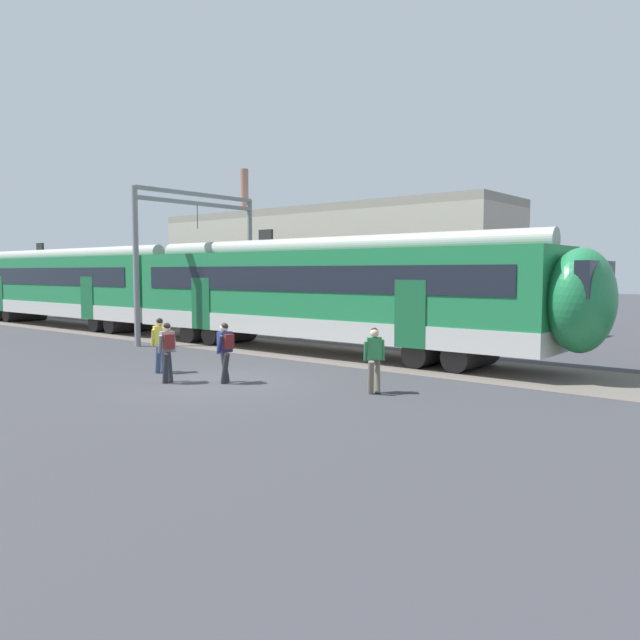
# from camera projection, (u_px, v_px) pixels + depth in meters

# --- Properties ---
(ground_plane) EXTENTS (160.00, 160.00, 0.00)m
(ground_plane) POSITION_uv_depth(u_px,v_px,m) (221.00, 382.00, 17.34)
(ground_plane) COLOR #38383D
(track_bed) EXTENTS (80.00, 4.40, 0.01)m
(track_bed) POSITION_uv_depth(u_px,v_px,m) (145.00, 334.00, 30.55)
(track_bed) COLOR #605951
(track_bed) RESTS_ON ground
(commuter_train) EXTENTS (56.65, 3.07, 4.73)m
(commuter_train) POSITION_uv_depth(u_px,v_px,m) (72.00, 286.00, 34.69)
(commuter_train) COLOR #B7B7B2
(commuter_train) RESTS_ON ground
(pedestrian_yellow) EXTENTS (0.57, 0.65, 1.67)m
(pedestrian_yellow) POSITION_uv_depth(u_px,v_px,m) (160.00, 341.00, 18.77)
(pedestrian_yellow) COLOR navy
(pedestrian_yellow) RESTS_ON ground
(pedestrian_grey) EXTENTS (0.58, 0.64, 1.67)m
(pedestrian_grey) POSITION_uv_depth(u_px,v_px,m) (167.00, 347.00, 17.04)
(pedestrian_grey) COLOR #28282D
(pedestrian_grey) RESTS_ON ground
(pedestrian_navy) EXTENTS (0.62, 0.58, 1.67)m
(pedestrian_navy) POSITION_uv_depth(u_px,v_px,m) (225.00, 347.00, 17.01)
(pedestrian_navy) COLOR #28282D
(pedestrian_navy) RESTS_ON ground
(pedestrian_green) EXTENTS (0.51, 0.70, 1.67)m
(pedestrian_green) POSITION_uv_depth(u_px,v_px,m) (374.00, 354.00, 15.57)
(pedestrian_green) COLOR #6B6051
(pedestrian_green) RESTS_ON ground
(catenary_gantry) EXTENTS (0.24, 6.64, 6.53)m
(catenary_gantry) POSITION_uv_depth(u_px,v_px,m) (198.00, 243.00, 27.63)
(catenary_gantry) COLOR gray
(catenary_gantry) RESTS_ON ground
(background_building) EXTENTS (20.75, 5.00, 9.20)m
(background_building) POSITION_uv_depth(u_px,v_px,m) (324.00, 269.00, 33.98)
(background_building) COLOR #B2A899
(background_building) RESTS_ON ground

